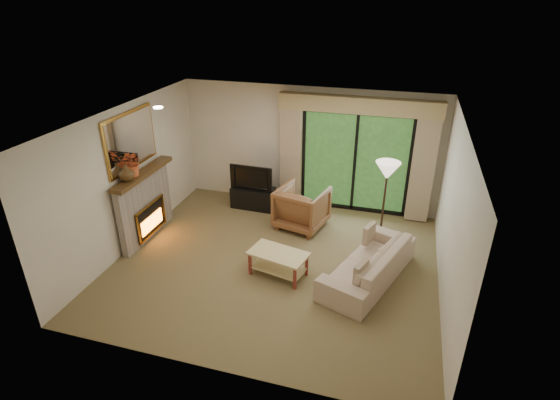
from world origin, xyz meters
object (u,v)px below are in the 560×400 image
(media_console, at_px, (253,197))
(armchair, at_px, (302,207))
(sofa, at_px, (369,263))
(coffee_table, at_px, (278,264))

(media_console, relative_size, armchair, 1.00)
(media_console, height_order, sofa, sofa)
(media_console, height_order, coffee_table, media_console)
(armchair, bearing_deg, coffee_table, 103.74)
(media_console, bearing_deg, coffee_table, -59.63)
(armchair, height_order, coffee_table, armchair)
(media_console, xyz_separation_m, coffee_table, (1.24, -2.26, -0.02))
(coffee_table, bearing_deg, media_console, 131.45)
(media_console, distance_m, coffee_table, 2.58)
(armchair, distance_m, coffee_table, 1.74)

